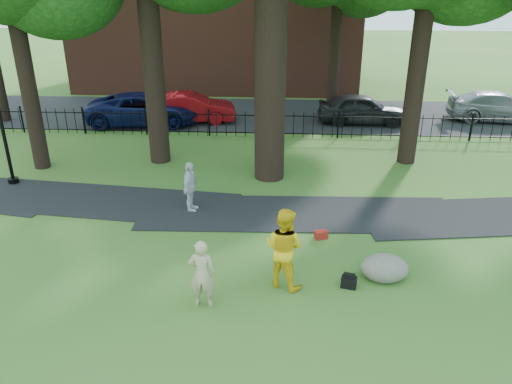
# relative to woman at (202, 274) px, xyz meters

# --- Properties ---
(ground) EXTENTS (120.00, 120.00, 0.00)m
(ground) POSITION_rel_woman_xyz_m (1.23, 1.00, -0.84)
(ground) COLOR #2D5F21
(ground) RESTS_ON ground
(footpath) EXTENTS (36.07, 3.85, 0.03)m
(footpath) POSITION_rel_woman_xyz_m (2.23, 4.90, -0.84)
(footpath) COLOR black
(footpath) RESTS_ON ground
(street) EXTENTS (80.00, 7.00, 0.02)m
(street) POSITION_rel_woman_xyz_m (1.23, 17.00, -0.84)
(street) COLOR black
(street) RESTS_ON ground
(iron_fence) EXTENTS (44.00, 0.04, 1.20)m
(iron_fence) POSITION_rel_woman_xyz_m (1.23, 13.00, -0.24)
(iron_fence) COLOR black
(iron_fence) RESTS_ON ground
(woman) EXTENTS (0.62, 0.41, 1.69)m
(woman) POSITION_rel_woman_xyz_m (0.00, 0.00, 0.00)
(woman) COLOR tan
(woman) RESTS_ON ground
(man) EXTENTS (1.25, 1.16, 2.06)m
(man) POSITION_rel_woman_xyz_m (1.84, 0.93, 0.19)
(man) COLOR yellow
(man) RESTS_ON ground
(pedestrian) EXTENTS (0.54, 1.02, 1.66)m
(pedestrian) POSITION_rel_woman_xyz_m (-1.17, 4.93, -0.01)
(pedestrian) COLOR silver
(pedestrian) RESTS_ON ground
(boulder) EXTENTS (1.45, 1.30, 0.70)m
(boulder) POSITION_rel_woman_xyz_m (4.36, 1.37, -0.50)
(boulder) COLOR #5F5B4F
(boulder) RESTS_ON ground
(lamppost) EXTENTS (0.38, 0.38, 3.79)m
(lamppost) POSITION_rel_woman_xyz_m (-8.07, 6.80, 1.01)
(lamppost) COLOR black
(lamppost) RESTS_ON ground
(backpack) EXTENTS (0.42, 0.32, 0.28)m
(backpack) POSITION_rel_woman_xyz_m (3.44, 0.91, -0.70)
(backpack) COLOR black
(backpack) RESTS_ON ground
(red_bag) EXTENTS (0.42, 0.34, 0.24)m
(red_bag) POSITION_rel_woman_xyz_m (2.91, 3.33, -0.72)
(red_bag) COLOR maroon
(red_bag) RESTS_ON ground
(red_sedan) EXTENTS (4.64, 2.03, 1.48)m
(red_sedan) POSITION_rel_woman_xyz_m (-3.05, 15.32, -0.10)
(red_sedan) COLOR #9C0C12
(red_sedan) RESTS_ON ground
(navy_van) EXTENTS (5.79, 3.08, 1.55)m
(navy_van) POSITION_rel_woman_xyz_m (-5.37, 14.80, -0.07)
(navy_van) COLOR #0D1442
(navy_van) RESTS_ON ground
(grey_car) EXTENTS (4.45, 1.83, 1.51)m
(grey_car) POSITION_rel_woman_xyz_m (5.65, 15.58, -0.09)
(grey_car) COLOR black
(grey_car) RESTS_ON ground
(silver_car) EXTENTS (5.29, 2.57, 1.48)m
(silver_car) POSITION_rel_woman_xyz_m (12.74, 16.50, -0.10)
(silver_car) COLOR gray
(silver_car) RESTS_ON ground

